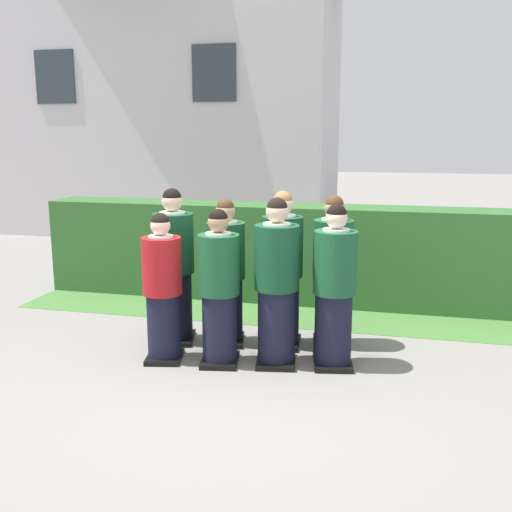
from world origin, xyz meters
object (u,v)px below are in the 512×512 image
student_front_row_1 (219,291)px  student_rear_row_1 (226,276)px  student_front_row_2 (277,286)px  student_rear_row_2 (282,273)px  student_rear_row_0 (174,270)px  student_rear_row_3 (332,275)px  student_front_row_3 (335,290)px  student_in_red_blazer (163,291)px

student_front_row_1 → student_rear_row_1: size_ratio=0.98×
student_front_row_1 → student_front_row_2: (0.56, 0.12, 0.06)m
student_rear_row_1 → student_rear_row_2: (0.61, 0.07, 0.04)m
student_rear_row_0 → student_front_row_1: bearing=-37.3°
student_rear_row_3 → student_rear_row_1: bearing=-170.0°
student_rear_row_1 → student_front_row_3: bearing=-17.4°
student_rear_row_2 → student_rear_row_3: size_ratio=1.03×
student_in_red_blazer → student_front_row_1: student_front_row_1 is taller
student_rear_row_1 → student_rear_row_3: student_rear_row_3 is taller
student_in_red_blazer → student_rear_row_2: (1.09, 0.70, 0.09)m
student_front_row_3 → student_rear_row_2: 0.77m
student_rear_row_3 → student_in_red_blazer: bearing=-152.9°
student_front_row_3 → student_rear_row_3: bearing=98.2°
student_front_row_1 → student_rear_row_2: student_rear_row_2 is taller
student_rear_row_2 → student_rear_row_3: (0.53, 0.13, -0.02)m
student_rear_row_1 → student_rear_row_2: 0.61m
student_front_row_2 → student_front_row_1: bearing=-167.4°
student_front_row_1 → student_rear_row_3: size_ratio=0.95×
student_front_row_1 → student_in_red_blazer: bearing=-176.0°
student_front_row_3 → student_rear_row_0: size_ratio=0.95×
student_in_red_blazer → student_rear_row_0: 0.57m
student_front_row_3 → student_rear_row_1: 1.28m
student_rear_row_1 → student_rear_row_3: size_ratio=0.97×
student_front_row_1 → student_rear_row_2: bearing=52.5°
student_rear_row_2 → student_rear_row_3: student_rear_row_2 is taller
student_front_row_1 → student_rear_row_0: 0.85m
student_in_red_blazer → student_front_row_3: size_ratio=0.93×
student_front_row_3 → student_rear_row_0: (-1.80, 0.31, 0.04)m
student_front_row_3 → student_rear_row_1: size_ratio=1.01×
student_rear_row_1 → student_in_red_blazer: bearing=-127.6°
student_rear_row_1 → student_rear_row_3: (1.14, 0.20, 0.02)m
student_rear_row_0 → student_rear_row_2: bearing=7.1°
student_in_red_blazer → student_front_row_2: bearing=8.2°
student_front_row_2 → student_rear_row_1: 0.81m
student_front_row_2 → student_rear_row_0: (-1.23, 0.39, 0.01)m
student_front_row_2 → student_rear_row_3: 0.82m
student_rear_row_1 → student_rear_row_2: size_ratio=0.95×
student_in_red_blazer → student_front_row_1: size_ratio=0.97×
student_front_row_2 → student_rear_row_2: 0.54m
student_rear_row_0 → student_rear_row_2: size_ratio=1.01×
student_rear_row_1 → student_rear_row_0: bearing=-172.6°
student_front_row_1 → student_front_row_3: size_ratio=0.97×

